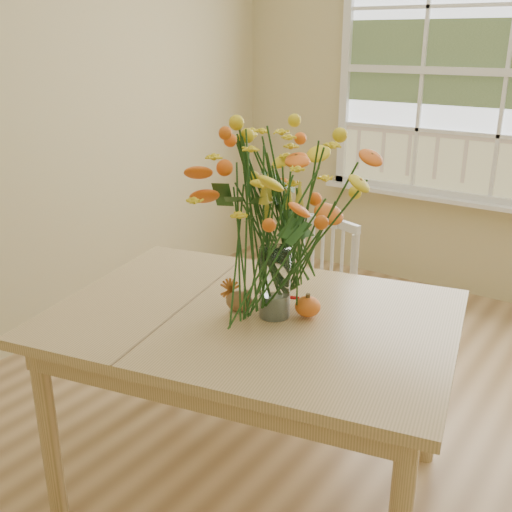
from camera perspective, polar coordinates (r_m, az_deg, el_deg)
The scene contains 10 objects.
floor at distance 2.78m, azimuth 6.93°, elevation -19.35°, with size 4.00×4.50×0.01m, color #9A744A.
wall_back at distance 4.31m, azimuth 22.55°, elevation 13.18°, with size 4.00×0.02×2.70m, color #D7C589.
wall_left at distance 3.56m, azimuth -22.29°, elevation 12.07°, with size 0.02×4.50×2.70m, color #D7C589.
window at distance 4.26m, azimuth 22.76°, elevation 15.56°, with size 2.42×0.12×1.74m.
dining_table at distance 2.29m, azimuth -0.29°, elevation -7.50°, with size 1.67×1.35×0.79m.
windsor_chair at distance 3.06m, azimuth 5.30°, elevation -4.17°, with size 0.43×0.41×0.90m.
flower_vase at distance 2.09m, azimuth 1.87°, elevation 4.05°, with size 0.55×0.55×0.65m.
pumpkin at distance 2.21m, azimuth 4.94°, elevation -4.90°, with size 0.10×0.10×0.07m, color orange.
turkey_figurine at distance 2.22m, azimuth -1.61°, elevation -4.34°, with size 0.12×0.11×0.12m.
dark_gourd at distance 2.30m, azimuth 1.76°, elevation -3.83°, with size 0.13×0.12×0.08m.
Camera 1 is at (0.97, -1.93, 1.76)m, focal length 42.00 mm.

